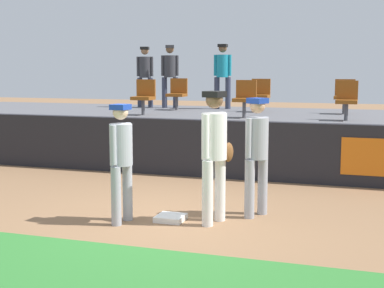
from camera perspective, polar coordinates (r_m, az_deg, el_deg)
ground_plane at (r=8.07m, az=-3.30°, el=-8.01°), size 60.00×60.00×0.00m
grass_foreground_strip at (r=5.88m, az=-12.76°, el=-14.24°), size 18.00×2.80×0.01m
first_base at (r=8.10m, az=-2.22°, el=-7.65°), size 0.40×0.40×0.08m
player_fielder_home at (r=7.77m, az=2.36°, el=-0.39°), size 0.47×0.55×1.89m
player_runner_visitor at (r=7.86m, az=-7.33°, el=-1.11°), size 0.36×0.47×1.70m
player_coach_visitor at (r=8.21m, az=6.72°, el=-0.45°), size 0.45×0.46×1.77m
field_wall at (r=11.16m, az=3.23°, el=-0.55°), size 18.00×0.26×1.17m
bleacher_platform at (r=13.65m, az=5.95°, el=0.81°), size 18.00×4.80×1.11m
seat_back_left at (r=14.79m, az=-1.51°, el=5.38°), size 0.47×0.44×0.84m
seat_back_right at (r=13.95m, az=15.50°, el=4.96°), size 0.48×0.44×0.84m
seat_front_center at (r=12.44m, az=5.51°, el=4.91°), size 0.46×0.44×0.84m
seat_front_right at (r=12.15m, az=15.72°, el=4.58°), size 0.44×0.44×0.84m
seat_front_left at (r=13.19m, az=-4.97°, el=5.07°), size 0.47×0.44×0.84m
seat_back_center at (r=14.20m, az=7.05°, el=5.23°), size 0.48×0.44×0.84m
spectator_hooded at (r=15.20m, az=3.18°, el=7.49°), size 0.49×0.34×1.76m
spectator_capped at (r=15.93m, az=-4.88°, el=7.39°), size 0.47×0.39×1.72m
spectator_casual at (r=15.58m, az=-2.30°, el=7.48°), size 0.47×0.42×1.75m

